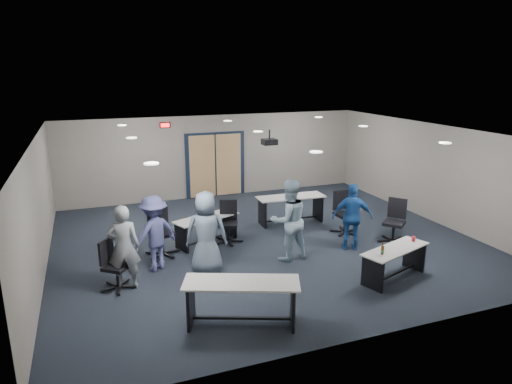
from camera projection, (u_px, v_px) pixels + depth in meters
name	position (u px, v px, depth m)	size (l,w,h in m)	color
floor	(265.00, 241.00, 11.35)	(10.00, 10.00, 0.00)	black
back_wall	(215.00, 156.00, 15.06)	(10.00, 0.04, 2.70)	gray
front_wall	(375.00, 259.00, 6.94)	(10.00, 0.04, 2.70)	gray
left_wall	(38.00, 211.00, 9.30)	(0.04, 9.00, 2.70)	gray
right_wall	(432.00, 173.00, 12.70)	(0.04, 9.00, 2.70)	gray
ceiling	(266.00, 133.00, 10.64)	(10.00, 9.00, 0.04)	silver
double_door	(215.00, 165.00, 15.11)	(2.00, 0.07, 2.20)	black
exit_sign	(165.00, 125.00, 14.18)	(0.32, 0.07, 0.18)	black
ceiling_projector	(269.00, 142.00, 11.27)	(0.35, 0.32, 0.37)	black
ceiling_can_lights	(262.00, 133.00, 10.88)	(6.24, 5.74, 0.02)	white
table_front_left	(241.00, 295.00, 7.54)	(2.01, 1.30, 0.77)	beige
table_front_right	(395.00, 258.00, 9.22)	(1.71, 1.03, 0.90)	beige
table_back_left	(207.00, 225.00, 11.11)	(1.73, 1.12, 0.67)	beige
table_back_right	(291.00, 205.00, 12.59)	(1.90, 0.70, 0.76)	beige
chair_back_a	(162.00, 231.00, 10.36)	(0.73, 0.73, 1.16)	black
chair_back_b	(228.00, 222.00, 11.14)	(0.65, 0.65, 1.04)	black
chair_back_d	(345.00, 213.00, 11.77)	(0.69, 0.69, 1.10)	black
chair_loose_left	(117.00, 265.00, 8.78)	(0.62, 0.62, 0.99)	black
chair_loose_right	(394.00, 221.00, 11.15)	(0.68, 0.68, 1.08)	black
person_gray	(124.00, 247.00, 8.75)	(0.61, 0.40, 1.69)	gray
person_plaid	(206.00, 233.00, 9.38)	(0.86, 0.56, 1.77)	slate
person_lightblue	(289.00, 220.00, 10.08)	(0.89, 0.69, 1.83)	#9CBCCE
person_navy	(352.00, 217.00, 10.66)	(0.94, 0.39, 1.60)	#1B4D98
person_back	(154.00, 233.00, 9.56)	(1.05, 0.61, 1.63)	#474A81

